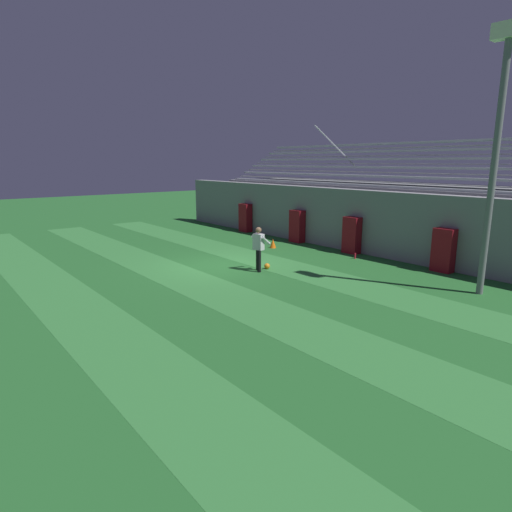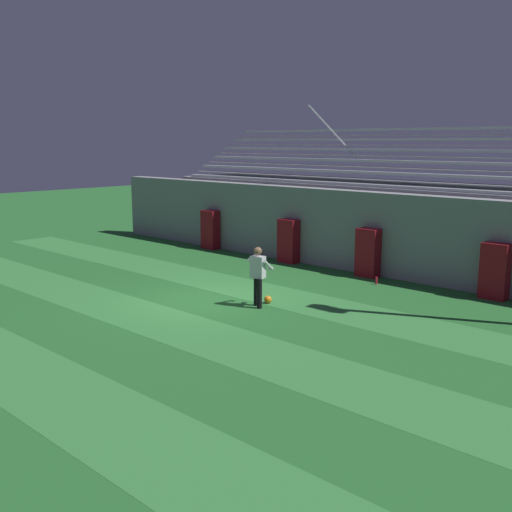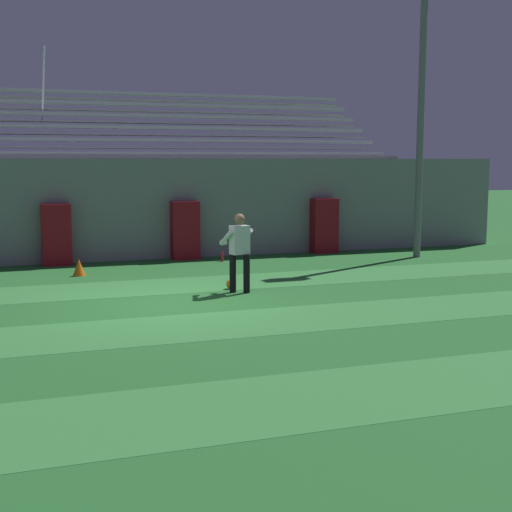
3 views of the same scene
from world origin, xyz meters
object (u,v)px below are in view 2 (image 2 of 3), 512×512
object	(u,v)px
padding_pillar_gate_left	(288,241)
water_bottle	(376,281)
padding_pillar_far_right	(495,271)
padding_pillar_far_left	(210,230)
goalkeeper	(258,273)
traffic_cone	(260,266)
soccer_ball	(268,299)
padding_pillar_gate_right	(368,253)

from	to	relation	value
padding_pillar_gate_left	water_bottle	xyz separation A→B (m)	(4.33, -0.78, -0.69)
padding_pillar_far_right	water_bottle	bearing A→B (deg)	-167.09
padding_pillar_gate_left	padding_pillar_far_left	distance (m)	4.31
padding_pillar_gate_left	goalkeeper	distance (m)	6.28
padding_pillar_far_left	traffic_cone	bearing A→B (deg)	-22.61
soccer_ball	water_bottle	bearing A→B (deg)	76.30
padding_pillar_gate_left	goalkeeper	bearing A→B (deg)	-57.38
padding_pillar_gate_left	padding_pillar_gate_right	bearing A→B (deg)	0.00
soccer_ball	traffic_cone	bearing A→B (deg)	135.72
soccer_ball	water_bottle	distance (m)	4.17
padding_pillar_gate_left	water_bottle	world-z (taller)	padding_pillar_gate_left
water_bottle	padding_pillar_far_left	bearing A→B (deg)	174.82
padding_pillar_far_left	soccer_ball	distance (m)	9.08
soccer_ball	traffic_cone	distance (m)	4.13
padding_pillar_far_left	padding_pillar_far_right	distance (m)	12.06
traffic_cone	water_bottle	size ratio (longest dim) A/B	1.75
padding_pillar_gate_right	water_bottle	bearing A→B (deg)	-42.78
goalkeeper	padding_pillar_far_left	bearing A→B (deg)	145.53
traffic_cone	water_bottle	bearing A→B (deg)	16.57
traffic_cone	padding_pillar_far_right	bearing A→B (deg)	14.89
goalkeeper	water_bottle	distance (m)	4.67
padding_pillar_gate_left	padding_pillar_gate_right	size ratio (longest dim) A/B	1.00
padding_pillar_gate_left	water_bottle	distance (m)	4.45
padding_pillar_gate_right	padding_pillar_far_left	xyz separation A→B (m)	(-7.79, 0.00, 0.00)
padding_pillar_far_left	water_bottle	xyz separation A→B (m)	(8.64, -0.78, -0.69)
padding_pillar_gate_left	soccer_ball	size ratio (longest dim) A/B	7.39
padding_pillar_gate_left	traffic_cone	bearing A→B (deg)	-78.95
padding_pillar_gate_right	soccer_ball	distance (m)	4.89
soccer_ball	padding_pillar_far_right	bearing A→B (deg)	47.69
padding_pillar_far_left	goalkeeper	xyz separation A→B (m)	(7.70, -5.28, 0.14)
padding_pillar_far_left	soccer_ball	bearing A→B (deg)	-32.31
goalkeeper	traffic_cone	xyz separation A→B (m)	(-3.00, 3.33, -0.74)
padding_pillar_gate_right	padding_pillar_far_left	distance (m)	7.79
padding_pillar_far_left	padding_pillar_far_right	size ratio (longest dim) A/B	1.00
padding_pillar_far_right	water_bottle	world-z (taller)	padding_pillar_far_right
water_bottle	padding_pillar_far_right	bearing A→B (deg)	12.91
goalkeeper	traffic_cone	size ratio (longest dim) A/B	3.98
water_bottle	padding_pillar_gate_left	bearing A→B (deg)	169.75
padding_pillar_gate_left	soccer_ball	world-z (taller)	padding_pillar_gate_left
padding_pillar_gate_right	padding_pillar_far_right	size ratio (longest dim) A/B	1.00
padding_pillar_gate_right	soccer_ball	world-z (taller)	padding_pillar_gate_right
padding_pillar_far_right	goalkeeper	distance (m)	6.85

